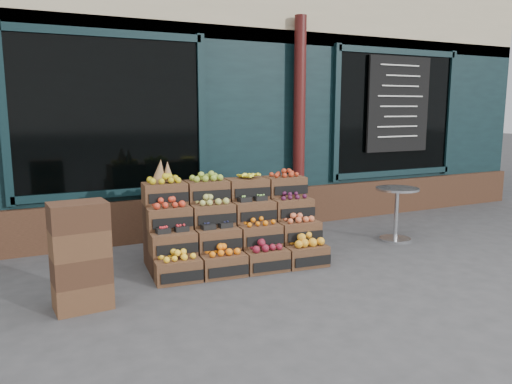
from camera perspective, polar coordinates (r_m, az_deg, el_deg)
name	(u,v)px	position (r m, az deg, el deg)	size (l,w,h in m)	color
ground	(300,275)	(5.67, 5.00, -9.43)	(60.00, 60.00, 0.00)	#3B3B3D
shop_facade	(166,79)	(10.10, -10.29, 12.58)	(12.00, 6.24, 4.80)	black
crate_display	(232,231)	(5.99, -2.71, -4.45)	(2.10, 1.16, 1.27)	#4E321F
spare_crates	(80,256)	(4.88, -19.42, -6.93)	(0.53, 0.38, 1.00)	#4E321F
bistro_table	(396,208)	(7.24, 15.76, -1.73)	(0.59, 0.59, 0.75)	silver
shopkeeper	(71,174)	(7.51, -20.36, 1.98)	(0.68, 0.44, 1.85)	#164D27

